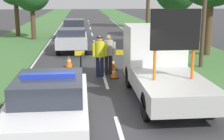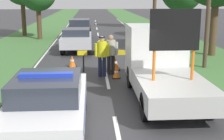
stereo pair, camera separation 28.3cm
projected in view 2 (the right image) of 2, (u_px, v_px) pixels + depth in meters
ground_plane at (116, 125)px, 8.49m from camera, size 160.00×160.00×0.00m
lane_markings at (100, 46)px, 22.16m from camera, size 7.01×54.61×0.01m
grass_verge_left at (33, 36)px, 27.52m from camera, size 4.51×120.00×0.03m
grass_verge_right at (162, 35)px, 28.28m from camera, size 4.51×120.00×0.03m
police_car at (48, 102)px, 8.05m from camera, size 1.91×4.56×1.57m
work_truck at (160, 63)px, 10.95m from camera, size 2.08×5.30×3.08m
road_barrier at (107, 54)px, 14.32m from camera, size 2.68×0.08×1.01m
police_officer at (102, 53)px, 13.44m from camera, size 0.64×0.41×1.77m
pedestrian_civilian at (111, 51)px, 13.83m from camera, size 0.64×0.41×1.78m
traffic_cone_near_police at (116, 73)px, 13.35m from camera, size 0.35×0.35×0.49m
traffic_cone_centre_front at (137, 60)px, 15.67m from camera, size 0.42×0.42×0.58m
traffic_cone_near_truck at (72, 61)px, 15.42m from camera, size 0.42×0.42×0.58m
traffic_cone_behind_barrier at (115, 63)px, 14.80m from camera, size 0.50×0.50×0.68m
queued_car_sedan_silver at (77, 39)px, 19.86m from camera, size 1.86×4.12×1.45m
queued_car_sedan_black at (80, 29)px, 25.61m from camera, size 1.79×4.63×1.62m
utility_pole at (209, 0)px, 14.54m from camera, size 1.20×0.20×6.27m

